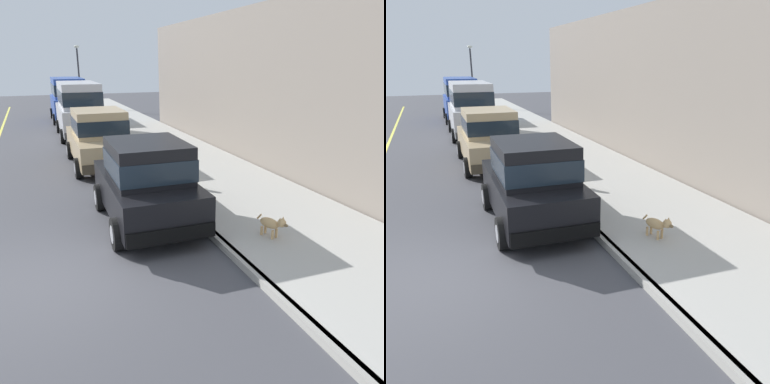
% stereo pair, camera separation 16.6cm
% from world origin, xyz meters
% --- Properties ---
extents(ground_plane, '(80.00, 80.00, 0.00)m').
position_xyz_m(ground_plane, '(0.00, 0.00, 0.00)').
color(ground_plane, '#424247').
extents(curb, '(0.16, 64.00, 0.14)m').
position_xyz_m(curb, '(3.20, 0.00, 0.07)').
color(curb, gray).
rests_on(curb, ground).
extents(sidewalk, '(3.60, 64.00, 0.14)m').
position_xyz_m(sidewalk, '(5.00, 0.00, 0.07)').
color(sidewalk, '#A8A59E').
rests_on(sidewalk, ground).
extents(car_black_hatchback, '(2.00, 3.83, 1.88)m').
position_xyz_m(car_black_hatchback, '(2.17, 1.76, 0.98)').
color(car_black_hatchback, black).
rests_on(car_black_hatchback, ground).
extents(car_tan_sedan, '(2.05, 4.61, 1.92)m').
position_xyz_m(car_tan_sedan, '(2.07, 7.40, 0.98)').
color(car_tan_sedan, tan).
rests_on(car_tan_sedan, ground).
extents(car_silver_van, '(2.17, 4.91, 2.52)m').
position_xyz_m(car_silver_van, '(2.12, 13.43, 1.39)').
color(car_silver_van, '#BCBCC1').
rests_on(car_silver_van, ground).
extents(car_blue_van, '(2.16, 4.91, 2.52)m').
position_xyz_m(car_blue_van, '(2.13, 19.14, 1.39)').
color(car_blue_van, '#28479E').
rests_on(car_blue_van, ground).
extents(dog_tan, '(0.35, 0.73, 0.49)m').
position_xyz_m(dog_tan, '(4.17, -0.14, 0.43)').
color(dog_tan, tan).
rests_on(dog_tan, sidewalk).
extents(fire_hydrant, '(0.34, 0.24, 0.72)m').
position_xyz_m(fire_hydrant, '(3.65, 3.69, 0.48)').
color(fire_hydrant, gold).
rests_on(fire_hydrant, sidewalk).
extents(street_lamp, '(0.36, 0.36, 4.42)m').
position_xyz_m(street_lamp, '(3.55, 25.42, 2.91)').
color(street_lamp, '#2D2D33').
rests_on(street_lamp, sidewalk).
extents(building_facade, '(0.50, 20.00, 5.15)m').
position_xyz_m(building_facade, '(7.10, 6.01, 2.58)').
color(building_facade, slate).
rests_on(building_facade, ground).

